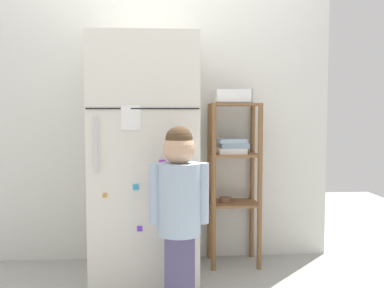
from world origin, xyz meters
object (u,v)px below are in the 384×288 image
refrigerator (146,158)px  pantry_shelf_unit (233,165)px  fruit_bin (231,99)px  child_standing (179,198)px

refrigerator → pantry_shelf_unit: (0.64, 0.18, -0.08)m
refrigerator → pantry_shelf_unit: size_ratio=1.36×
pantry_shelf_unit → fruit_bin: fruit_bin is taller
refrigerator → fruit_bin: 0.76m
fruit_bin → refrigerator: bearing=-165.7°
refrigerator → child_standing: 0.59m
child_standing → fruit_bin: fruit_bin is taller
refrigerator → fruit_bin: refrigerator is taller
child_standing → pantry_shelf_unit: bearing=58.3°
fruit_bin → child_standing: bearing=-121.0°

